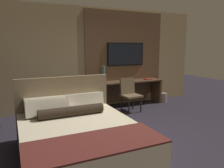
{
  "coord_description": "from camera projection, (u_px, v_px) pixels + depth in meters",
  "views": [
    {
      "loc": [
        -1.91,
        -3.27,
        1.73
      ],
      "look_at": [
        0.1,
        1.06,
        0.91
      ],
      "focal_mm": 35.0,
      "sensor_mm": 36.0,
      "label": 1
    }
  ],
  "objects": [
    {
      "name": "wall_back_tv_panel",
      "position": [
        92.0,
        58.0,
        6.16
      ],
      "size": [
        7.2,
        0.09,
        2.8
      ],
      "color": "tan",
      "rests_on": "ground_plane"
    },
    {
      "name": "desk_chair",
      "position": [
        129.0,
        92.0,
        5.87
      ],
      "size": [
        0.51,
        0.51,
        0.88
      ],
      "rotation": [
        0.0,
        0.0,
        0.08
      ],
      "color": "brown",
      "rests_on": "ground_plane"
    },
    {
      "name": "waste_bin",
      "position": [
        163.0,
        97.0,
        6.89
      ],
      "size": [
        0.22,
        0.22,
        0.28
      ],
      "color": "gray",
      "rests_on": "ground_plane"
    },
    {
      "name": "book",
      "position": [
        148.0,
        79.0,
        6.68
      ],
      "size": [
        0.24,
        0.17,
        0.03
      ],
      "color": "maroon",
      "rests_on": "desk"
    },
    {
      "name": "vase_tall",
      "position": [
        103.0,
        74.0,
        6.11
      ],
      "size": [
        0.1,
        0.1,
        0.46
      ],
      "color": "#4C706B",
      "rests_on": "desk"
    },
    {
      "name": "ground_plane",
      "position": [
        131.0,
        142.0,
        4.01
      ],
      "size": [
        16.0,
        16.0,
        0.0
      ],
      "primitive_type": "plane",
      "color": "#28232D"
    },
    {
      "name": "bed",
      "position": [
        78.0,
        137.0,
        3.41
      ],
      "size": [
        1.75,
        2.14,
        1.17
      ],
      "color": "#33281E",
      "rests_on": "ground_plane"
    },
    {
      "name": "desk",
      "position": [
        129.0,
        88.0,
        6.5
      ],
      "size": [
        2.01,
        0.53,
        0.73
      ],
      "color": "brown",
      "rests_on": "ground_plane"
    },
    {
      "name": "tv",
      "position": [
        126.0,
        54.0,
        6.52
      ],
      "size": [
        1.2,
        0.04,
        0.67
      ],
      "color": "black"
    }
  ]
}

